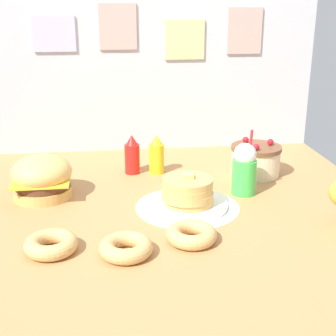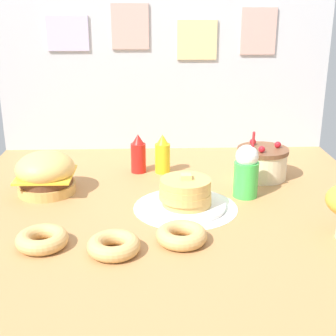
# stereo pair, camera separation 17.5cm
# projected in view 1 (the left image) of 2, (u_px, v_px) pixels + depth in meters

# --- Properties ---
(ground_plane) EXTENTS (1.91, 1.80, 0.02)m
(ground_plane) POSITION_uv_depth(u_px,v_px,m) (173.00, 209.00, 2.07)
(ground_plane) COLOR #B27F4C
(back_wall) EXTENTS (1.91, 0.04, 0.95)m
(back_wall) POSITION_uv_depth(u_px,v_px,m) (152.00, 67.00, 2.74)
(back_wall) COLOR silver
(back_wall) RESTS_ON ground_plane
(doily_mat) EXTENTS (0.45, 0.45, 0.00)m
(doily_mat) POSITION_uv_depth(u_px,v_px,m) (187.00, 207.00, 2.06)
(doily_mat) COLOR white
(doily_mat) RESTS_ON ground_plane
(burger) EXTENTS (0.27, 0.27, 0.20)m
(burger) POSITION_uv_depth(u_px,v_px,m) (42.00, 177.00, 2.14)
(burger) COLOR #DBA859
(burger) RESTS_ON ground_plane
(pancake_stack) EXTENTS (0.35, 0.35, 0.15)m
(pancake_stack) POSITION_uv_depth(u_px,v_px,m) (188.00, 194.00, 2.04)
(pancake_stack) COLOR white
(pancake_stack) RESTS_ON doily_mat
(layer_cake) EXTENTS (0.26, 0.26, 0.19)m
(layer_cake) POSITION_uv_depth(u_px,v_px,m) (256.00, 160.00, 2.43)
(layer_cake) COLOR beige
(layer_cake) RESTS_ON ground_plane
(ketchup_bottle) EXTENTS (0.08, 0.08, 0.20)m
(ketchup_bottle) POSITION_uv_depth(u_px,v_px,m) (132.00, 156.00, 2.44)
(ketchup_bottle) COLOR red
(ketchup_bottle) RESTS_ON ground_plane
(mustard_bottle) EXTENTS (0.08, 0.08, 0.20)m
(mustard_bottle) POSITION_uv_depth(u_px,v_px,m) (157.00, 155.00, 2.45)
(mustard_bottle) COLOR yellow
(mustard_bottle) RESTS_ON ground_plane
(cream_soda_cup) EXTENTS (0.11, 0.11, 0.31)m
(cream_soda_cup) POSITION_uv_depth(u_px,v_px,m) (244.00, 169.00, 2.17)
(cream_soda_cup) COLOR green
(cream_soda_cup) RESTS_ON ground_plane
(donut_pink_glaze) EXTENTS (0.19, 0.19, 0.06)m
(donut_pink_glaze) POSITION_uv_depth(u_px,v_px,m) (51.00, 244.00, 1.68)
(donut_pink_glaze) COLOR tan
(donut_pink_glaze) RESTS_ON ground_plane
(donut_chocolate) EXTENTS (0.19, 0.19, 0.06)m
(donut_chocolate) POSITION_uv_depth(u_px,v_px,m) (126.00, 247.00, 1.66)
(donut_chocolate) COLOR tan
(donut_chocolate) RESTS_ON ground_plane
(donut_vanilla) EXTENTS (0.19, 0.19, 0.06)m
(donut_vanilla) POSITION_uv_depth(u_px,v_px,m) (191.00, 234.00, 1.76)
(donut_vanilla) COLOR tan
(donut_vanilla) RESTS_ON ground_plane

